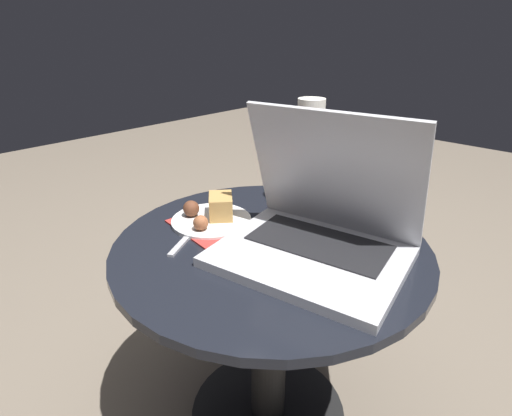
% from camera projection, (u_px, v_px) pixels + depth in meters
% --- Properties ---
extents(ground_plane, '(6.00, 6.00, 0.00)m').
position_uv_depth(ground_plane, '(268.00, 413.00, 0.99)').
color(ground_plane, '#726656').
extents(table, '(0.62, 0.62, 0.49)m').
position_uv_depth(table, '(270.00, 303.00, 0.85)').
color(table, black).
rests_on(table, ground_plane).
extents(napkin, '(0.21, 0.16, 0.00)m').
position_uv_depth(napkin, '(215.00, 227.00, 0.85)').
color(napkin, '#B7332D').
rests_on(napkin, table).
extents(laptop, '(0.37, 0.32, 0.26)m').
position_uv_depth(laptop, '(318.00, 228.00, 0.73)').
color(laptop, silver).
rests_on(laptop, table).
extents(beer_glass, '(0.06, 0.06, 0.25)m').
position_uv_depth(beer_glass, '(309.00, 155.00, 0.90)').
color(beer_glass, '#C6701E').
rests_on(beer_glass, table).
extents(snack_plate, '(0.17, 0.17, 0.06)m').
position_uv_depth(snack_plate, '(212.00, 215.00, 0.87)').
color(snack_plate, white).
rests_on(snack_plate, table).
extents(fork, '(0.11, 0.18, 0.01)m').
position_uv_depth(fork, '(195.00, 229.00, 0.84)').
color(fork, '#B2B2B7').
rests_on(fork, table).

